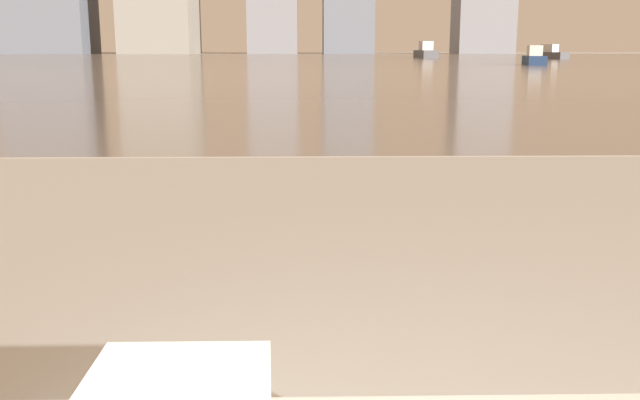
# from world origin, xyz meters

# --- Properties ---
(harbor_water) EXTENTS (180.00, 110.00, 0.01)m
(harbor_water) POSITION_xyz_m (0.00, 62.00, 0.01)
(harbor_water) COLOR gray
(harbor_water) RESTS_ON ground_plane
(harbor_boat_2) EXTENTS (2.81, 3.64, 1.32)m
(harbor_boat_2) POSITION_xyz_m (22.44, 65.76, 0.47)
(harbor_boat_2) COLOR #4C4C51
(harbor_boat_2) RESTS_ON harbor_water
(harbor_boat_4) EXTENTS (1.83, 4.43, 1.62)m
(harbor_boat_4) POSITION_xyz_m (12.03, 71.22, 0.58)
(harbor_boat_4) COLOR #4C4C51
(harbor_boat_4) RESTS_ON harbor_water
(harbor_boat_5) EXTENTS (1.55, 3.24, 1.17)m
(harbor_boat_5) POSITION_xyz_m (14.01, 43.68, 0.42)
(harbor_boat_5) COLOR navy
(harbor_boat_5) RESTS_ON harbor_water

